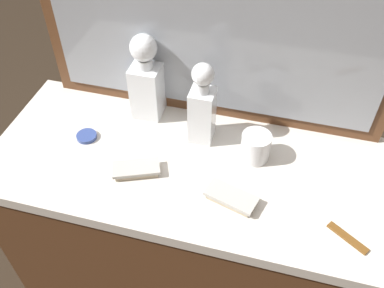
{
  "coord_description": "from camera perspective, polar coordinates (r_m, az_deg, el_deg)",
  "views": [
    {
      "loc": [
        0.21,
        -0.79,
        1.86
      ],
      "look_at": [
        0.0,
        0.0,
        1.04
      ],
      "focal_mm": 39.45,
      "sensor_mm": 36.0,
      "label": 1
    }
  ],
  "objects": [
    {
      "name": "dresser",
      "position": [
        1.6,
        -0.0,
        -14.13
      ],
      "size": [
        1.2,
        0.51,
        0.96
      ],
      "color": "brown",
      "rests_on": "ground_plane"
    },
    {
      "name": "dresser_mirror",
      "position": [
        1.21,
        2.98,
        14.82
      ],
      "size": [
        1.05,
        0.03,
        0.58
      ],
      "color": "brown",
      "rests_on": "dresser"
    },
    {
      "name": "silver_brush_far_right",
      "position": [
        1.13,
        5.32,
        -7.23
      ],
      "size": [
        0.15,
        0.1,
        0.02
      ],
      "color": "#B7A88C",
      "rests_on": "dresser"
    },
    {
      "name": "tortoiseshell_comb",
      "position": [
        1.13,
        20.29,
        -11.81
      ],
      "size": [
        0.1,
        0.08,
        0.01
      ],
      "color": "brown",
      "rests_on": "dresser"
    },
    {
      "name": "crystal_decanter_far_right",
      "position": [
        1.22,
        1.52,
        4.52
      ],
      "size": [
        0.07,
        0.07,
        0.27
      ],
      "color": "white",
      "rests_on": "dresser"
    },
    {
      "name": "porcelain_dish",
      "position": [
        1.32,
        -14.06,
        1.03
      ],
      "size": [
        0.06,
        0.06,
        0.01
      ],
      "color": "#33478C",
      "rests_on": "dresser"
    },
    {
      "name": "crystal_tumbler_left",
      "position": [
        1.22,
        8.56,
        -0.5
      ],
      "size": [
        0.09,
        0.09,
        0.08
      ],
      "color": "white",
      "rests_on": "dresser"
    },
    {
      "name": "silver_brush_front",
      "position": [
        1.19,
        -7.53,
        -3.43
      ],
      "size": [
        0.14,
        0.11,
        0.02
      ],
      "color": "#B7A88C",
      "rests_on": "dresser"
    },
    {
      "name": "crystal_decanter_rear",
      "position": [
        1.31,
        -6.13,
        8.06
      ],
      "size": [
        0.09,
        0.09,
        0.28
      ],
      "color": "white",
      "rests_on": "dresser"
    }
  ]
}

